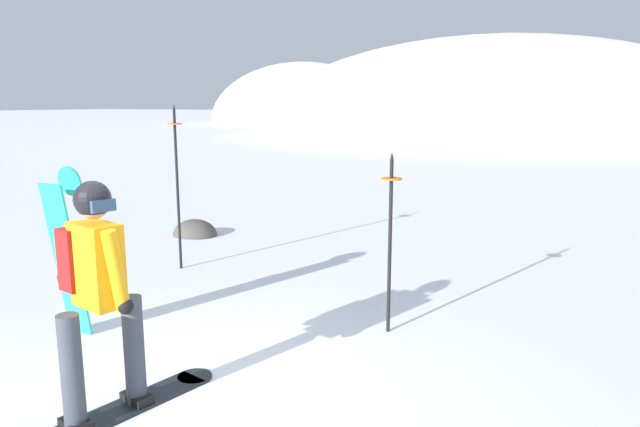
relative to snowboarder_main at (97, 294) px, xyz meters
name	(u,v)px	position (x,y,z in m)	size (l,w,h in m)	color
ground_plane	(168,425)	(0.49, 0.09, -0.92)	(300.00, 300.00, 0.00)	white
ridge_peak_main	(491,136)	(-3.46, 38.57, -0.92)	(32.89, 29.60, 13.09)	white
ridge_peak_far	(303,123)	(-25.93, 54.65, -0.92)	(20.37, 18.33, 12.97)	white
snowboarder_main	(97,294)	(0.00, 0.00, 0.00)	(0.68, 1.79, 1.71)	black
spare_snowboard	(67,252)	(-1.39, 0.98, -0.08)	(0.28, 0.27, 1.65)	#23B7A3
piste_marker_near	(177,177)	(-1.95, 3.33, 0.33)	(0.20, 0.20, 2.21)	black
piste_marker_far	(390,231)	(1.33, 2.39, 0.10)	(0.20, 0.20, 1.78)	black
rock_dark	(195,235)	(-3.02, 5.06, -0.92)	(0.78, 0.66, 0.55)	#4C4742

